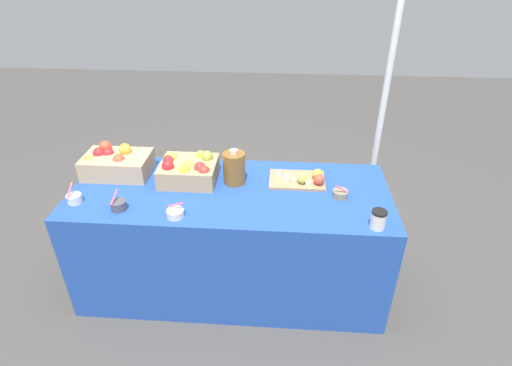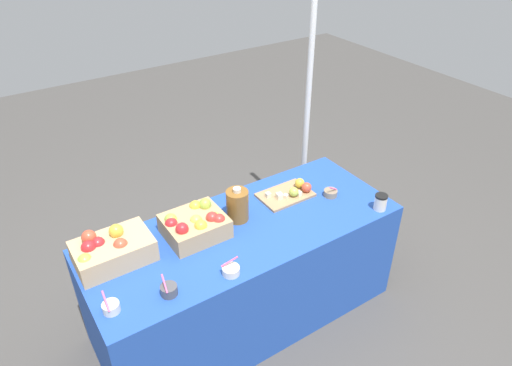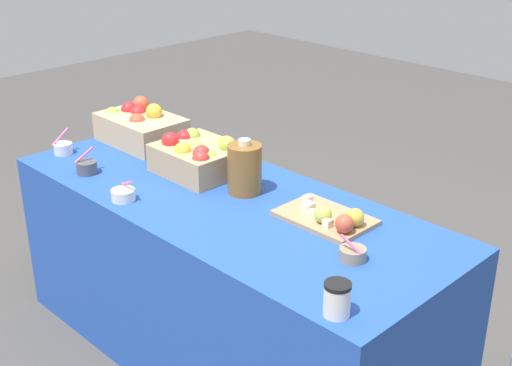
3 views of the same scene
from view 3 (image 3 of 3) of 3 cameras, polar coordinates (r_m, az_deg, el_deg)
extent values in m
plane|color=#474442|center=(3.08, -2.34, -13.82)|extent=(10.00, 10.00, 0.00)
cube|color=#234CAD|center=(2.87, -2.46, -7.94)|extent=(1.90, 0.76, 0.74)
cube|color=tan|center=(3.28, -9.41, 4.36)|extent=(0.41, 0.26, 0.13)
sphere|color=#99B742|center=(3.37, -11.71, 5.49)|extent=(0.08, 0.08, 0.08)
sphere|color=red|center=(3.36, -10.38, 5.94)|extent=(0.08, 0.08, 0.08)
sphere|color=#D14C33|center=(3.22, -9.73, 4.98)|extent=(0.08, 0.08, 0.08)
sphere|color=gold|center=(3.25, -8.38, 5.80)|extent=(0.08, 0.08, 0.08)
sphere|color=red|center=(3.33, -9.68, 5.66)|extent=(0.08, 0.08, 0.08)
sphere|color=#D14C33|center=(3.37, -9.45, 6.43)|extent=(0.08, 0.08, 0.08)
cube|color=tan|center=(2.92, -4.69, 1.99)|extent=(0.34, 0.30, 0.12)
sphere|color=gold|center=(2.85, -6.05, 2.63)|extent=(0.07, 0.07, 0.07)
sphere|color=#B2332D|center=(2.77, -4.54, 1.92)|extent=(0.07, 0.07, 0.07)
sphere|color=#99B742|center=(3.02, -5.27, 3.85)|extent=(0.07, 0.07, 0.07)
sphere|color=red|center=(2.93, -7.06, 3.46)|extent=(0.07, 0.07, 0.07)
sphere|color=gold|center=(2.92, -2.44, 3.20)|extent=(0.07, 0.07, 0.07)
sphere|color=#B2C64C|center=(2.80, -3.93, 2.00)|extent=(0.07, 0.07, 0.07)
sphere|color=#B2332D|center=(2.80, -4.49, 2.39)|extent=(0.07, 0.07, 0.07)
sphere|color=red|center=(3.01, -5.91, 3.69)|extent=(0.07, 0.07, 0.07)
sphere|color=#B2C64C|center=(2.89, -4.97, 2.76)|extent=(0.07, 0.07, 0.07)
sphere|color=#99B742|center=(2.86, -2.32, 3.12)|extent=(0.07, 0.07, 0.07)
cube|color=tan|center=(2.53, 5.69, -2.86)|extent=(0.34, 0.23, 0.02)
cube|color=beige|center=(2.50, 4.67, -2.51)|extent=(0.04, 0.04, 0.03)
cube|color=beige|center=(2.44, 5.89, -3.32)|extent=(0.03, 0.03, 0.03)
sphere|color=#B2C64C|center=(2.46, 5.55, -2.61)|extent=(0.06, 0.06, 0.06)
cube|color=beige|center=(2.54, 4.33, -2.00)|extent=(0.04, 0.04, 0.04)
sphere|color=#D14C33|center=(2.40, 7.28, -3.35)|extent=(0.07, 0.07, 0.07)
sphere|color=gold|center=(2.45, 8.15, -2.82)|extent=(0.07, 0.07, 0.07)
cube|color=beige|center=(2.60, 4.25, -1.37)|extent=(0.03, 0.03, 0.03)
cylinder|color=#4C4C51|center=(2.99, -13.73, 1.25)|extent=(0.09, 0.09, 0.05)
cylinder|color=#EA598C|center=(2.99, -13.95, 2.26)|extent=(0.02, 0.09, 0.06)
cylinder|color=silver|center=(2.71, -10.86, -0.96)|extent=(0.09, 0.09, 0.04)
cylinder|color=#EA598C|center=(2.70, -10.57, 0.02)|extent=(0.10, 0.03, 0.05)
cylinder|color=gray|center=(2.28, 7.95, -5.81)|extent=(0.09, 0.09, 0.04)
cylinder|color=#EA598C|center=(2.24, 7.81, -5.03)|extent=(0.08, 0.03, 0.06)
cylinder|color=silver|center=(3.24, -15.57, 2.76)|extent=(0.08, 0.08, 0.05)
cylinder|color=#EA598C|center=(3.24, -15.80, 3.67)|extent=(0.01, 0.09, 0.07)
cylinder|color=brown|center=(2.70, -0.94, 1.17)|extent=(0.14, 0.14, 0.20)
cylinder|color=silver|center=(2.66, -0.96, 3.37)|extent=(0.05, 0.05, 0.02)
cylinder|color=silver|center=(1.99, 6.67, -9.61)|extent=(0.08, 0.08, 0.09)
cylinder|color=black|center=(1.96, 6.74, -8.34)|extent=(0.08, 0.08, 0.01)
camera|label=1|loc=(1.58, -63.67, 17.34)|focal=28.42mm
camera|label=2|loc=(3.01, -55.19, 25.98)|focal=32.57mm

